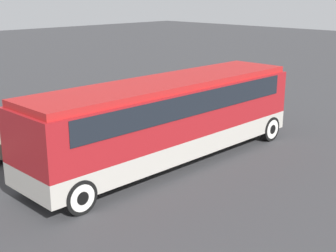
% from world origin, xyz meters
% --- Properties ---
extents(ground_plane, '(120.00, 120.00, 0.00)m').
position_xyz_m(ground_plane, '(0.00, 0.00, 0.00)').
color(ground_plane, '#38383A').
extents(tour_bus, '(11.08, 2.63, 2.98)m').
position_xyz_m(tour_bus, '(0.10, 0.00, 1.80)').
color(tour_bus, '#B7B2A8').
rests_on(tour_bus, ground_plane).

